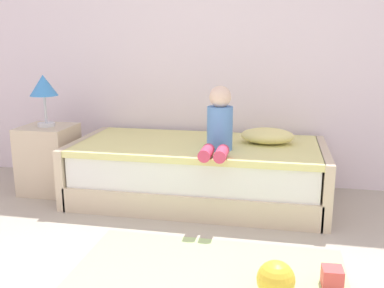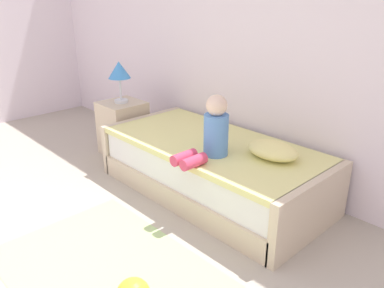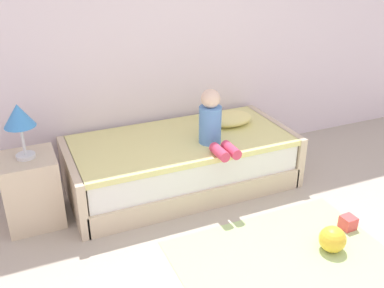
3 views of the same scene
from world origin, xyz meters
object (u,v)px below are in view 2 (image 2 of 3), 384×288
at_px(nightstand, 123,128).
at_px(child_figure, 212,132).
at_px(bed, 212,168).
at_px(table_lamp, 119,72).
at_px(pillow, 273,150).

relative_size(nightstand, child_figure, 1.18).
height_order(bed, table_lamp, table_lamp).
relative_size(bed, pillow, 4.80).
height_order(table_lamp, pillow, table_lamp).
distance_m(nightstand, table_lamp, 0.64).
height_order(nightstand, table_lamp, table_lamp).
bearing_deg(child_figure, table_lamp, 173.35).
distance_m(table_lamp, child_figure, 1.58).
relative_size(table_lamp, child_figure, 0.88).
relative_size(bed, child_figure, 4.14).
relative_size(nightstand, pillow, 1.36).
bearing_deg(nightstand, table_lamp, 90.00).
height_order(bed, child_figure, child_figure).
height_order(nightstand, child_figure, child_figure).
distance_m(bed, child_figure, 0.55).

